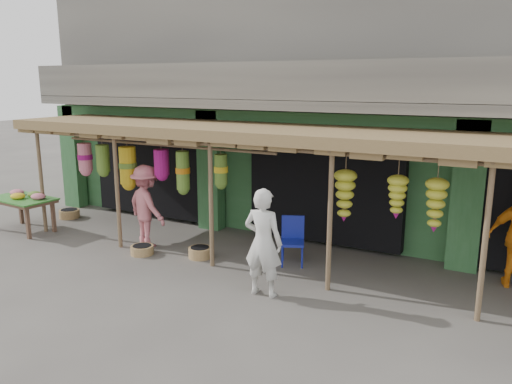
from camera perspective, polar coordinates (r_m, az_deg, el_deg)
The scene contains 10 objects.
ground at distance 9.84m, azimuth 3.06°, elevation -9.54°, with size 80.00×80.00×0.00m, color #514C47.
building at distance 13.68m, azimuth 12.22°, elevation 10.92°, with size 16.40×6.80×7.00m.
awning at distance 9.96m, azimuth 4.43°, elevation 6.03°, with size 14.00×2.70×2.79m.
flower_table at distance 13.72m, azimuth -24.99°, elevation -0.79°, with size 1.74×1.10×1.00m.
blue_chair at distance 10.33m, azimuth 4.21°, elevation -5.21°, with size 0.62×0.62×0.98m.
basket_left at distance 14.72m, azimuth -20.55°, elevation -2.34°, with size 0.55×0.55×0.23m, color olive.
basket_mid at distance 11.23m, azimuth -12.89°, elevation -6.48°, with size 0.50×0.50×0.19m, color olive.
basket_right at distance 10.81m, azimuth -6.41°, elevation -6.89°, with size 0.49×0.49×0.22m, color #A9824F.
person_front at distance 8.67m, azimuth 0.82°, elevation -5.81°, with size 0.70×0.46×1.93m, color silver.
person_shopper at distance 11.54m, azimuth -12.37°, elevation -1.58°, with size 1.21×0.70×1.87m, color #C36770.
Camera 1 is at (3.89, -8.24, 3.71)m, focal length 35.00 mm.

